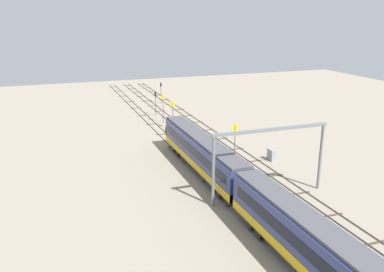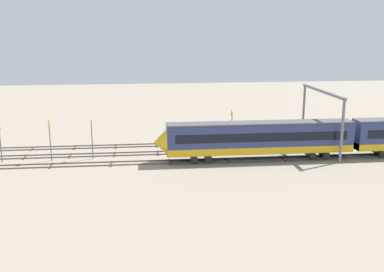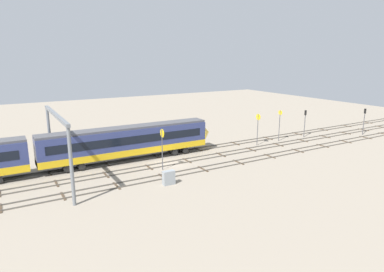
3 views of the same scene
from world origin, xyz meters
TOP-DOWN VIEW (x-y plane):
  - ground_plane at (0.00, 0.00)m, footprint 156.41×156.41m
  - track_near_foreground at (-0.00, -4.30)m, footprint 140.41×2.40m
  - track_second_near at (-0.00, 0.00)m, footprint 140.41×2.40m
  - track_with_train at (0.00, 4.30)m, footprint 140.41×2.40m
  - overhead_gantry at (-14.03, -0.17)m, footprint 0.40×14.46m
  - speed_sign_near_foreground at (22.52, 1.97)m, footprint 0.14×0.83m
  - speed_sign_mid_trackside at (-1.71, -1.73)m, footprint 0.14×1.10m
  - speed_sign_distant_end at (17.31, 1.65)m, footprint 0.14×1.03m
  - signal_light_trackside_approach at (28.68, 1.82)m, footprint 0.31×0.32m
  - signal_light_trackside_departure at (39.78, -2.47)m, footprint 0.31×0.32m
  - relay_cabinet at (-3.38, -6.87)m, footprint 1.44×0.67m

SIDE VIEW (x-z plane):
  - ground_plane at x=0.00m, z-range 0.00..0.00m
  - track_near_foreground at x=0.00m, z-range -0.01..0.15m
  - track_second_near at x=0.00m, z-range -0.01..0.15m
  - track_with_train at x=0.00m, z-range -0.01..0.15m
  - relay_cabinet at x=-3.38m, z-range 0.00..1.67m
  - signal_light_trackside_approach at x=28.68m, z-range 0.74..5.72m
  - signal_light_trackside_departure at x=39.78m, z-range 0.74..5.72m
  - speed_sign_near_foreground at x=22.52m, z-range 0.71..6.16m
  - speed_sign_distant_end at x=17.31m, z-range 0.88..6.19m
  - speed_sign_mid_trackside at x=-1.71m, z-range 0.95..6.40m
  - overhead_gantry at x=-14.03m, z-range 1.88..10.19m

